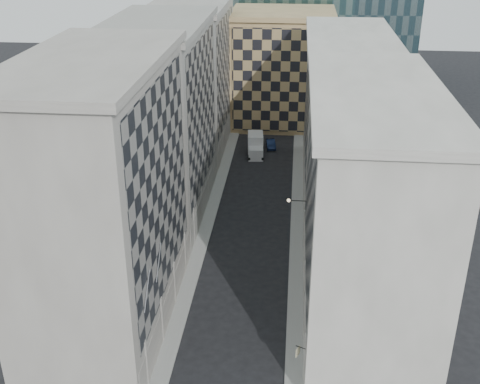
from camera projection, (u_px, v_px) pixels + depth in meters
The scene contains 13 objects.
sidewalk_west at pixel (208, 221), 71.12m from camera, with size 1.50×100.00×0.15m, color gray.
sidewalk_east at pixel (297, 225), 70.23m from camera, with size 1.50×100.00×0.15m, color gray.
bldg_left_a at pixel (104, 200), 49.48m from camera, with size 10.80×22.80×23.70m.
bldg_left_b at pixel (161, 121), 69.50m from camera, with size 10.80×22.80×22.70m.
bldg_left_c at pixel (193, 78), 89.53m from camera, with size 10.80×22.80×21.70m.
bldg_right_a at pixel (366, 206), 51.87m from camera, with size 10.80×26.80×20.70m.
bldg_right_b at pixel (345, 115), 76.38m from camera, with size 10.80×28.80×19.70m.
tan_block at pixel (282, 68), 100.63m from camera, with size 16.80×14.80×18.80m.
flagpoles_left at pixel (153, 276), 46.19m from camera, with size 0.10×6.33×2.33m.
bracket_lamp at pixel (290, 200), 62.29m from camera, with size 1.98×0.36×0.36m.
box_truck at pixel (255, 146), 90.25m from camera, with size 2.75×5.71×3.03m.
dark_car at pixel (271, 144), 93.09m from camera, with size 1.32×3.79×1.25m, color #0E1935.
shop_sign at pixel (298, 351), 44.61m from camera, with size 0.75×0.66×0.77m.
Camera 1 is at (4.44, -32.20, 33.57)m, focal length 45.00 mm.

